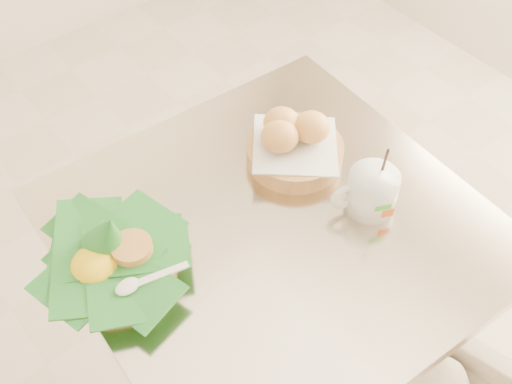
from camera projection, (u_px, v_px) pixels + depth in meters
cafe_table at (273, 291)px, 1.30m from camera, size 0.74×0.74×0.75m
rice_basket at (110, 255)px, 1.05m from camera, size 0.26×0.26×0.13m
bread_basket at (293, 143)px, 1.22m from camera, size 0.22×0.22×0.10m
coffee_mug at (371, 191)px, 1.13m from camera, size 0.12×0.10×0.16m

